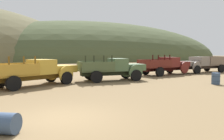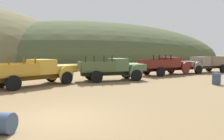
{
  "view_description": "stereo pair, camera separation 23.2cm",
  "coord_description": "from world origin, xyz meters",
  "views": [
    {
      "loc": [
        -2.5,
        -7.87,
        2.4
      ],
      "look_at": [
        6.13,
        6.67,
        1.08
      ],
      "focal_mm": 36.24,
      "sensor_mm": 36.0,
      "label": 1
    },
    {
      "loc": [
        -2.29,
        -7.98,
        2.4
      ],
      "look_at": [
        6.13,
        6.67,
        1.08
      ],
      "focal_mm": 36.24,
      "sensor_mm": 36.0,
      "label": 2
    }
  ],
  "objects": [
    {
      "name": "oil_drum_foreground",
      "position": [
        12.88,
        2.69,
        0.43
      ],
      "size": [
        0.65,
        0.65,
        0.87
      ],
      "color": "#384C6B",
      "rests_on": "ground"
    },
    {
      "name": "bush_near_barrel",
      "position": [
        16.29,
        12.64,
        0.15
      ],
      "size": [
        0.74,
        0.57,
        0.6
      ],
      "color": "olive",
      "rests_on": "ground"
    },
    {
      "name": "hill_far_right",
      "position": [
        34.77,
        65.4,
        0.0
      ],
      "size": [
        106.51,
        57.12,
        25.74
      ],
      "primitive_type": "ellipsoid",
      "color": "#424C2D",
      "rests_on": "ground"
    },
    {
      "name": "truck_primer_gray",
      "position": [
        20.29,
        9.84,
        1.03
      ],
      "size": [
        6.66,
        2.69,
        1.91
      ],
      "rotation": [
        0.0,
        0.0,
        3.06
      ],
      "color": "#3D322D",
      "rests_on": "ground"
    },
    {
      "name": "ground_plane",
      "position": [
        0.0,
        0.0,
        0.0
      ],
      "size": [
        300.0,
        300.0,
        0.0
      ],
      "primitive_type": "plane",
      "color": "olive"
    },
    {
      "name": "truck_weathered_green",
      "position": [
        7.71,
        8.57,
        1.0
      ],
      "size": [
        5.89,
        3.2,
        2.16
      ],
      "rotation": [
        0.0,
        0.0,
        -0.19
      ],
      "color": "#232B1B",
      "rests_on": "ground"
    },
    {
      "name": "truck_oxblood",
      "position": [
        15.14,
        10.04,
        1.02
      ],
      "size": [
        6.03,
        2.55,
        2.16
      ],
      "rotation": [
        0.0,
        0.0,
        0.02
      ],
      "color": "black",
      "rests_on": "ground"
    },
    {
      "name": "truck_faded_yellow",
      "position": [
        1.37,
        8.94,
        1.0
      ],
      "size": [
        6.84,
        3.85,
        2.16
      ],
      "rotation": [
        0.0,
        0.0,
        0.3
      ],
      "color": "brown",
      "rests_on": "ground"
    }
  ]
}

